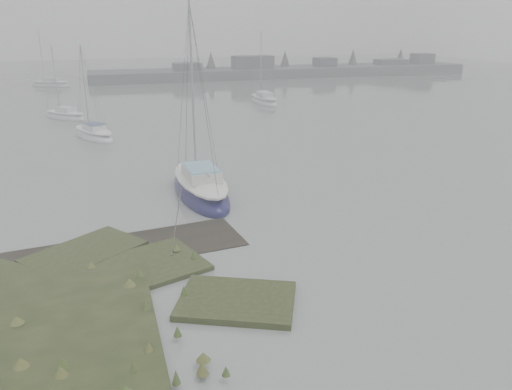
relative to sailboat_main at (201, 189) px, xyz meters
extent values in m
plane|color=slate|center=(-1.50, 20.10, -0.31)|extent=(160.00, 160.00, 0.00)
cube|color=#4C4F51|center=(24.50, 52.10, 0.29)|extent=(60.00, 8.00, 1.60)
cube|color=#424247|center=(8.50, 51.10, 1.09)|extent=(4.00, 3.00, 2.20)
cube|color=#424247|center=(18.50, 51.10, 1.49)|extent=(6.00, 3.00, 3.00)
cube|color=#424247|center=(30.50, 51.10, 1.24)|extent=(3.00, 3.00, 2.50)
cube|color=#424247|center=(42.50, 51.10, 0.99)|extent=(5.00, 3.00, 2.00)
cube|color=#424247|center=(48.50, 51.10, 1.39)|extent=(3.00, 3.00, 2.80)
cone|color=#384238|center=(12.50, 53.10, 1.89)|extent=(2.00, 2.00, 3.50)
cone|color=#384238|center=(24.50, 53.10, 1.89)|extent=(2.00, 2.00, 3.50)
cone|color=#384238|center=(36.50, 53.10, 1.89)|extent=(2.00, 2.00, 3.50)
cone|color=#384238|center=(45.50, 53.10, 1.89)|extent=(2.00, 2.00, 3.50)
ellipsoid|color=#100F3C|center=(0.00, 0.02, -0.19)|extent=(2.59, 7.09, 1.70)
ellipsoid|color=silver|center=(0.00, 0.02, 0.49)|extent=(2.10, 6.17, 0.48)
cube|color=silver|center=(0.01, -0.28, 0.91)|extent=(1.60, 2.46, 0.50)
cube|color=#6E9EB8|center=(0.01, -0.28, 1.19)|extent=(1.49, 2.26, 0.08)
cylinder|color=#939399|center=(-0.04, 0.91, 4.84)|extent=(0.11, 0.11, 8.00)
cylinder|color=#939399|center=(0.02, -0.48, 1.19)|extent=(0.21, 2.80, 0.09)
ellipsoid|color=silver|center=(-5.00, 15.01, -0.22)|extent=(3.75, 5.36, 1.25)
ellipsoid|color=silver|center=(-5.00, 15.01, 0.28)|extent=(3.16, 4.62, 0.35)
cube|color=silver|center=(-4.91, 14.81, 0.59)|extent=(1.76, 2.06, 0.37)
cube|color=navy|center=(-4.91, 14.81, 0.79)|extent=(1.63, 1.90, 0.06)
cylinder|color=#939399|center=(-5.29, 15.60, 3.47)|extent=(0.08, 0.08, 5.87)
cylinder|color=#939399|center=(-4.84, 14.68, 0.79)|extent=(0.95, 1.88, 0.07)
ellipsoid|color=silver|center=(-7.40, 24.06, -0.22)|extent=(4.39, 4.59, 1.16)
ellipsoid|color=white|center=(-7.40, 24.06, 0.24)|extent=(3.74, 3.93, 0.33)
cube|color=white|center=(-7.26, 23.91, 0.53)|extent=(1.86, 1.90, 0.34)
cube|color=#B1B5BE|center=(-7.26, 23.91, 0.72)|extent=(1.72, 1.76, 0.05)
cylinder|color=#939399|center=(-7.82, 24.52, 3.22)|extent=(0.08, 0.08, 5.47)
cylinder|color=#939399|center=(-7.17, 23.81, 0.72)|extent=(1.34, 1.45, 0.06)
ellipsoid|color=silver|center=(12.27, 26.98, -0.21)|extent=(2.36, 5.83, 1.38)
ellipsoid|color=silver|center=(12.27, 26.98, 0.34)|extent=(1.92, 5.07, 0.39)
cube|color=silver|center=(12.29, 26.74, 0.69)|extent=(1.38, 2.05, 0.41)
cube|color=silver|center=(12.29, 26.74, 0.91)|extent=(1.29, 1.88, 0.07)
cylinder|color=#939399|center=(12.21, 27.71, 3.88)|extent=(0.09, 0.09, 6.51)
cylinder|color=#939399|center=(12.31, 26.58, 0.91)|extent=(0.27, 2.28, 0.07)
ellipsoid|color=#B2B8BD|center=(-10.26, 48.98, -0.21)|extent=(5.74, 4.25, 1.35)
ellipsoid|color=white|center=(-10.26, 48.98, 0.33)|extent=(4.94, 3.59, 0.38)
cube|color=white|center=(-10.05, 48.87, 0.66)|extent=(2.24, 1.95, 0.40)
cube|color=#B3B6BE|center=(-10.05, 48.87, 0.88)|extent=(2.06, 1.81, 0.06)
cylinder|color=#939399|center=(-10.88, 49.32, 3.77)|extent=(0.09, 0.09, 6.34)
cylinder|color=#939399|center=(-9.91, 48.79, 0.88)|extent=(1.98, 1.12, 0.07)
camera|label=1|loc=(-4.47, -23.35, 7.93)|focal=35.00mm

